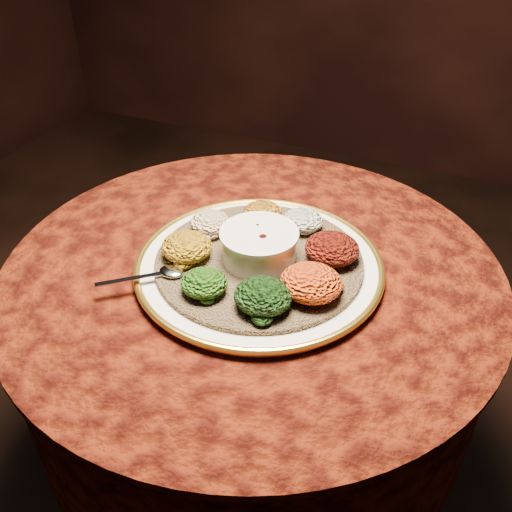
% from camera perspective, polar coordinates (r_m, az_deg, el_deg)
% --- Properties ---
extents(table, '(0.96, 0.96, 0.73)m').
position_cam_1_polar(table, '(1.22, -0.37, -7.65)').
color(table, black).
rests_on(table, ground).
extents(platter, '(0.52, 0.52, 0.02)m').
position_cam_1_polar(platter, '(1.08, 0.30, -0.98)').
color(platter, silver).
rests_on(platter, table).
extents(injera, '(0.50, 0.50, 0.01)m').
position_cam_1_polar(injera, '(1.07, 0.31, -0.52)').
color(injera, olive).
rests_on(injera, platter).
extents(stew_bowl, '(0.14, 0.14, 0.06)m').
position_cam_1_polar(stew_bowl, '(1.05, 0.31, 1.24)').
color(stew_bowl, silver).
rests_on(stew_bowl, injera).
extents(spoon, '(0.13, 0.11, 0.01)m').
position_cam_1_polar(spoon, '(1.04, -9.06, -1.65)').
color(spoon, silver).
rests_on(spoon, injera).
extents(portion_ayib, '(0.08, 0.08, 0.04)m').
position_cam_1_polar(portion_ayib, '(1.14, 4.69, 3.56)').
color(portion_ayib, beige).
rests_on(portion_ayib, injera).
extents(portion_kitfo, '(0.10, 0.10, 0.05)m').
position_cam_1_polar(portion_kitfo, '(1.06, 7.62, 0.74)').
color(portion_kitfo, black).
rests_on(portion_kitfo, injera).
extents(portion_tikil, '(0.11, 0.10, 0.05)m').
position_cam_1_polar(portion_tikil, '(0.97, 5.51, -2.68)').
color(portion_tikil, '#C07310').
rests_on(portion_tikil, injera).
extents(portion_gomen, '(0.10, 0.09, 0.05)m').
position_cam_1_polar(portion_gomen, '(0.95, 0.70, -4.02)').
color(portion_gomen, black).
rests_on(portion_gomen, injera).
extents(portion_mixveg, '(0.08, 0.08, 0.04)m').
position_cam_1_polar(portion_mixveg, '(0.98, -5.21, -2.71)').
color(portion_mixveg, '#923B09').
rests_on(portion_mixveg, injera).
extents(portion_kik, '(0.10, 0.09, 0.05)m').
position_cam_1_polar(portion_kik, '(1.07, -6.95, 0.92)').
color(portion_kik, '#A67C0E').
rests_on(portion_kik, injera).
extents(portion_timatim, '(0.08, 0.08, 0.04)m').
position_cam_1_polar(portion_timatim, '(1.14, -4.56, 3.36)').
color(portion_timatim, maroon).
rests_on(portion_timatim, injera).
extents(portion_shiro, '(0.08, 0.08, 0.04)m').
position_cam_1_polar(portion_shiro, '(1.17, 0.68, 4.40)').
color(portion_shiro, '#A56813').
rests_on(portion_shiro, injera).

